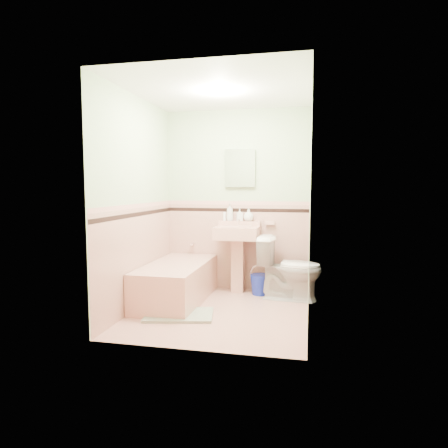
% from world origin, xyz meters
% --- Properties ---
extents(floor, '(2.20, 2.20, 0.00)m').
position_xyz_m(floor, '(0.00, 0.00, 0.00)').
color(floor, '#D59E8B').
rests_on(floor, ground).
extents(ceiling, '(2.20, 2.20, 0.00)m').
position_xyz_m(ceiling, '(0.00, 0.00, 2.50)').
color(ceiling, white).
rests_on(ceiling, ground).
extents(wall_back, '(2.50, 0.00, 2.50)m').
position_xyz_m(wall_back, '(0.00, 1.10, 1.25)').
color(wall_back, '#F2E4C5').
rests_on(wall_back, ground).
extents(wall_front, '(2.50, 0.00, 2.50)m').
position_xyz_m(wall_front, '(0.00, -1.10, 1.25)').
color(wall_front, '#F2E4C5').
rests_on(wall_front, ground).
extents(wall_left, '(0.00, 2.50, 2.50)m').
position_xyz_m(wall_left, '(-1.00, 0.00, 1.25)').
color(wall_left, '#F2E4C5').
rests_on(wall_left, ground).
extents(wall_right, '(0.00, 2.50, 2.50)m').
position_xyz_m(wall_right, '(1.00, 0.00, 1.25)').
color(wall_right, '#F2E4C5').
rests_on(wall_right, ground).
extents(wainscot_back, '(2.00, 0.00, 2.00)m').
position_xyz_m(wainscot_back, '(0.00, 1.09, 0.60)').
color(wainscot_back, '#D7A290').
rests_on(wainscot_back, ground).
extents(wainscot_front, '(2.00, 0.00, 2.00)m').
position_xyz_m(wainscot_front, '(0.00, -1.09, 0.60)').
color(wainscot_front, '#D7A290').
rests_on(wainscot_front, ground).
extents(wainscot_left, '(0.00, 2.20, 2.20)m').
position_xyz_m(wainscot_left, '(-0.99, 0.00, 0.60)').
color(wainscot_left, '#D7A290').
rests_on(wainscot_left, ground).
extents(wainscot_right, '(0.00, 2.20, 2.20)m').
position_xyz_m(wainscot_right, '(0.99, 0.00, 0.60)').
color(wainscot_right, '#D7A290').
rests_on(wainscot_right, ground).
extents(accent_back, '(2.00, 0.00, 2.00)m').
position_xyz_m(accent_back, '(0.00, 1.08, 1.12)').
color(accent_back, black).
rests_on(accent_back, ground).
extents(accent_front, '(2.00, 0.00, 2.00)m').
position_xyz_m(accent_front, '(0.00, -1.08, 1.12)').
color(accent_front, black).
rests_on(accent_front, ground).
extents(accent_left, '(0.00, 2.20, 2.20)m').
position_xyz_m(accent_left, '(-0.98, 0.00, 1.12)').
color(accent_left, black).
rests_on(accent_left, ground).
extents(accent_right, '(0.00, 2.20, 2.20)m').
position_xyz_m(accent_right, '(0.98, 0.00, 1.12)').
color(accent_right, black).
rests_on(accent_right, ground).
extents(cap_back, '(2.00, 0.00, 2.00)m').
position_xyz_m(cap_back, '(0.00, 1.08, 1.22)').
color(cap_back, '#D5988A').
rests_on(cap_back, ground).
extents(cap_front, '(2.00, 0.00, 2.00)m').
position_xyz_m(cap_front, '(0.00, -1.08, 1.22)').
color(cap_front, '#D5988A').
rests_on(cap_front, ground).
extents(cap_left, '(0.00, 2.20, 2.20)m').
position_xyz_m(cap_left, '(-0.98, 0.00, 1.22)').
color(cap_left, '#D5988A').
rests_on(cap_left, ground).
extents(cap_right, '(0.00, 2.20, 2.20)m').
position_xyz_m(cap_right, '(0.98, 0.00, 1.22)').
color(cap_right, '#D5988A').
rests_on(cap_right, ground).
extents(bathtub, '(0.70, 1.50, 0.45)m').
position_xyz_m(bathtub, '(-0.63, 0.33, 0.23)').
color(bathtub, tan).
rests_on(bathtub, floor).
extents(tub_faucet, '(0.04, 0.12, 0.04)m').
position_xyz_m(tub_faucet, '(-0.63, 1.05, 0.63)').
color(tub_faucet, silver).
rests_on(tub_faucet, wall_back).
extents(sink, '(0.58, 0.48, 0.91)m').
position_xyz_m(sink, '(0.05, 0.86, 0.46)').
color(sink, tan).
rests_on(sink, floor).
extents(sink_faucet, '(0.02, 0.02, 0.10)m').
position_xyz_m(sink_faucet, '(0.05, 1.00, 0.95)').
color(sink_faucet, silver).
rests_on(sink_faucet, sink).
extents(medicine_cabinet, '(0.41, 0.04, 0.51)m').
position_xyz_m(medicine_cabinet, '(0.05, 1.07, 1.70)').
color(medicine_cabinet, white).
rests_on(medicine_cabinet, wall_back).
extents(soap_dish, '(0.13, 0.08, 0.04)m').
position_xyz_m(soap_dish, '(0.47, 1.06, 0.95)').
color(soap_dish, tan).
rests_on(soap_dish, wall_back).
extents(soap_bottle_left, '(0.10, 0.10, 0.24)m').
position_xyz_m(soap_bottle_left, '(-0.09, 1.04, 1.09)').
color(soap_bottle_left, '#B2B2B2').
rests_on(soap_bottle_left, sink).
extents(soap_bottle_mid, '(0.10, 0.10, 0.17)m').
position_xyz_m(soap_bottle_mid, '(0.05, 1.04, 1.06)').
color(soap_bottle_mid, '#B2B2B2').
rests_on(soap_bottle_mid, sink).
extents(soap_bottle_right, '(0.13, 0.13, 0.17)m').
position_xyz_m(soap_bottle_right, '(0.18, 1.04, 1.06)').
color(soap_bottle_right, '#B2B2B2').
rests_on(soap_bottle_right, sink).
extents(tube, '(0.05, 0.05, 0.12)m').
position_xyz_m(tube, '(-0.16, 1.04, 1.03)').
color(tube, white).
rests_on(tube, sink).
extents(toilet, '(0.83, 0.51, 0.81)m').
position_xyz_m(toilet, '(0.76, 0.71, 0.41)').
color(toilet, white).
rests_on(toilet, floor).
extents(bucket, '(0.33, 0.33, 0.27)m').
position_xyz_m(bucket, '(0.37, 0.85, 0.14)').
color(bucket, '#13239B').
rests_on(bucket, floor).
extents(bath_mat, '(0.83, 0.63, 0.03)m').
position_xyz_m(bath_mat, '(-0.41, -0.24, 0.01)').
color(bath_mat, gray).
rests_on(bath_mat, floor).
extents(shoe, '(0.17, 0.10, 0.07)m').
position_xyz_m(shoe, '(-0.43, -0.18, 0.06)').
color(shoe, '#BF1E59').
rests_on(shoe, bath_mat).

